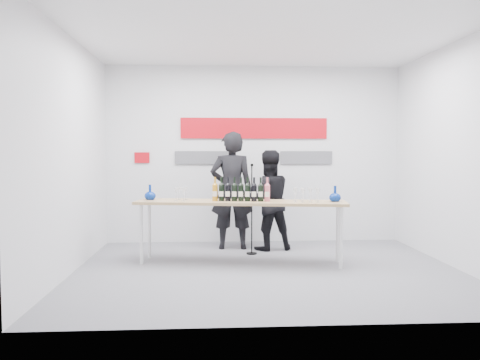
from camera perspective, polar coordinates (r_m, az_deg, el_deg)
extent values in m
plane|color=slate|center=(6.23, 3.37, -10.88)|extent=(5.00, 5.00, 0.00)
cube|color=silver|center=(8.03, 1.73, 3.11)|extent=(5.00, 0.04, 3.00)
cube|color=red|center=(8.01, 1.75, 6.33)|extent=(2.50, 0.02, 0.35)
cube|color=#59595E|center=(7.97, -4.72, 2.74)|extent=(0.90, 0.02, 0.22)
cube|color=#59595E|center=(8.13, 8.08, 2.72)|extent=(0.90, 0.02, 0.22)
cube|color=red|center=(8.05, -11.86, 2.68)|extent=(0.25, 0.02, 0.18)
cube|color=tan|center=(6.44, 0.05, -2.74)|extent=(2.94, 1.02, 0.04)
cylinder|color=silver|center=(6.58, -11.95, -6.49)|extent=(0.05, 0.05, 0.83)
cylinder|color=silver|center=(6.33, 12.21, -6.89)|extent=(0.05, 0.05, 0.83)
cylinder|color=silver|center=(6.94, -10.99, -5.97)|extent=(0.05, 0.05, 0.83)
cylinder|color=silver|center=(6.70, 11.83, -6.31)|extent=(0.05, 0.05, 0.83)
imported|color=black|center=(7.43, -1.03, -1.29)|extent=(0.68, 0.45, 1.86)
imported|color=black|center=(7.38, 3.43, -2.46)|extent=(0.87, 0.74, 1.57)
cylinder|color=black|center=(7.16, 1.43, -8.92)|extent=(0.16, 0.16, 0.02)
cylinder|color=black|center=(7.06, 1.44, -3.71)|extent=(0.02, 0.02, 1.33)
sphere|color=black|center=(6.98, 1.47, 1.83)|extent=(0.04, 0.04, 0.04)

